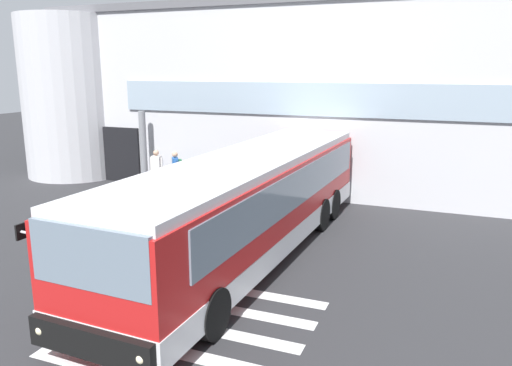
{
  "coord_description": "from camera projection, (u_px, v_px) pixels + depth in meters",
  "views": [
    {
      "loc": [
        6.39,
        -11.95,
        4.93
      ],
      "look_at": [
        0.9,
        1.8,
        1.5
      ],
      "focal_mm": 34.95,
      "sensor_mm": 36.0,
      "label": 1
    }
  ],
  "objects": [
    {
      "name": "entry_support_column",
      "position": [
        143.0,
        150.0,
        20.78
      ],
      "size": [
        0.28,
        0.28,
        3.2
      ],
      "primitive_type": "cylinder",
      "color": "slate",
      "rests_on": "ground"
    },
    {
      "name": "passenger_by_doorway",
      "position": [
        176.0,
        169.0,
        20.0
      ],
      "size": [
        0.5,
        0.52,
        1.68
      ],
      "color": "#2D2D33",
      "rests_on": "ground"
    },
    {
      "name": "ground_plane",
      "position": [
        204.0,
        245.0,
        14.23
      ],
      "size": [
        80.0,
        90.0,
        0.02
      ],
      "primitive_type": "cube",
      "color": "#2B2B2D",
      "rests_on": "ground"
    },
    {
      "name": "bay_paint_stripes",
      "position": [
        194.0,
        327.0,
        9.71
      ],
      "size": [
        4.4,
        3.96,
        0.01
      ],
      "color": "silver",
      "rests_on": "ground"
    },
    {
      "name": "passenger_near_column",
      "position": [
        157.0,
        168.0,
        20.38
      ],
      "size": [
        0.59,
        0.24,
        1.68
      ],
      "color": "#1E2338",
      "rests_on": "ground"
    },
    {
      "name": "terminal_building",
      "position": [
        301.0,
        93.0,
        24.14
      ],
      "size": [
        23.03,
        13.8,
        7.51
      ],
      "color": "#B7B7BC",
      "rests_on": "ground"
    },
    {
      "name": "bus_main_foreground",
      "position": [
        249.0,
        207.0,
        13.19
      ],
      "size": [
        3.47,
        12.28,
        2.7
      ],
      "color": "red",
      "rests_on": "ground"
    },
    {
      "name": "safety_bollard_yellow",
      "position": [
        280.0,
        202.0,
        17.0
      ],
      "size": [
        0.18,
        0.18,
        0.9
      ],
      "primitive_type": "cylinder",
      "color": "yellow",
      "rests_on": "ground"
    }
  ]
}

